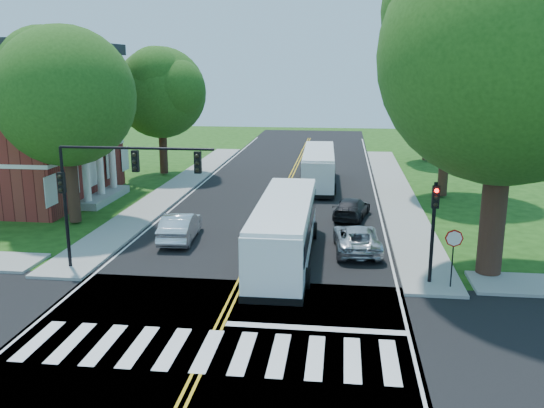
% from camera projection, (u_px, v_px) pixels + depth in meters
% --- Properties ---
extents(ground, '(140.00, 140.00, 0.00)m').
position_uv_depth(ground, '(211.00, 344.00, 19.70)').
color(ground, '#1A4110').
rests_on(ground, ground).
extents(road, '(14.00, 96.00, 0.01)m').
position_uv_depth(road, '(274.00, 213.00, 37.06)').
color(road, black).
rests_on(road, ground).
extents(cross_road, '(60.00, 12.00, 0.01)m').
position_uv_depth(cross_road, '(211.00, 344.00, 19.70)').
color(cross_road, black).
rests_on(cross_road, ground).
extents(center_line, '(0.36, 70.00, 0.01)m').
position_uv_depth(center_line, '(280.00, 199.00, 40.92)').
color(center_line, gold).
rests_on(center_line, road).
extents(edge_line_w, '(0.12, 70.00, 0.01)m').
position_uv_depth(edge_line_w, '(187.00, 196.00, 41.72)').
color(edge_line_w, silver).
rests_on(edge_line_w, road).
extents(edge_line_e, '(0.12, 70.00, 0.01)m').
position_uv_depth(edge_line_e, '(377.00, 201.00, 40.11)').
color(edge_line_e, silver).
rests_on(edge_line_e, road).
extents(crosswalk, '(12.60, 3.00, 0.01)m').
position_uv_depth(crosswalk, '(208.00, 350.00, 19.22)').
color(crosswalk, silver).
rests_on(crosswalk, road).
extents(stop_bar, '(6.60, 0.40, 0.01)m').
position_uv_depth(stop_bar, '(315.00, 328.00, 20.83)').
color(stop_bar, silver).
rests_on(stop_bar, road).
extents(sidewalk_nw, '(2.60, 40.00, 0.15)m').
position_uv_depth(sidewalk_nw, '(179.00, 186.00, 44.78)').
color(sidewalk_nw, gray).
rests_on(sidewalk_nw, ground).
extents(sidewalk_ne, '(2.60, 40.00, 0.15)m').
position_uv_depth(sidewalk_ne, '(395.00, 192.00, 42.82)').
color(sidewalk_ne, gray).
rests_on(sidewalk_ne, ground).
extents(tree_ne_big, '(10.80, 10.80, 14.91)m').
position_uv_depth(tree_ne_big, '(508.00, 57.00, 23.84)').
color(tree_ne_big, '#371E16').
rests_on(tree_ne_big, ground).
extents(tree_west_near, '(8.00, 8.00, 11.40)m').
position_uv_depth(tree_west_near, '(65.00, 97.00, 32.79)').
color(tree_west_near, '#371E16').
rests_on(tree_west_near, ground).
extents(tree_west_far, '(7.60, 7.60, 10.67)m').
position_uv_depth(tree_west_far, '(161.00, 93.00, 48.29)').
color(tree_west_far, '#371E16').
rests_on(tree_west_far, ground).
extents(tree_east_mid, '(8.40, 8.40, 11.93)m').
position_uv_depth(tree_east_mid, '(449.00, 86.00, 39.63)').
color(tree_east_mid, '#371E16').
rests_on(tree_east_mid, ground).
extents(tree_east_far, '(7.20, 7.20, 10.34)m').
position_uv_depth(tree_east_far, '(430.00, 91.00, 55.18)').
color(tree_east_far, '#371E16').
rests_on(tree_east_far, ground).
extents(signal_nw, '(7.15, 0.46, 5.66)m').
position_uv_depth(signal_nw, '(112.00, 179.00, 25.56)').
color(signal_nw, black).
rests_on(signal_nw, ground).
extents(signal_ne, '(0.30, 0.46, 4.40)m').
position_uv_depth(signal_ne, '(434.00, 219.00, 24.24)').
color(signal_ne, black).
rests_on(signal_ne, ground).
extents(stop_sign, '(0.76, 0.08, 2.53)m').
position_uv_depth(stop_sign, '(454.00, 244.00, 23.92)').
color(stop_sign, black).
rests_on(stop_sign, ground).
extents(bus_lead, '(2.89, 11.64, 3.00)m').
position_uv_depth(bus_lead, '(285.00, 229.00, 27.68)').
color(bus_lead, white).
rests_on(bus_lead, road).
extents(bus_follow, '(2.91, 11.01, 2.83)m').
position_uv_depth(bus_follow, '(319.00, 167.00, 45.13)').
color(bus_follow, white).
rests_on(bus_follow, road).
extents(hatchback, '(1.92, 4.70, 1.52)m').
position_uv_depth(hatchback, '(180.00, 227.00, 31.15)').
color(hatchback, silver).
rests_on(hatchback, road).
extents(suv, '(2.55, 4.97, 1.34)m').
position_uv_depth(suv, '(357.00, 238.00, 29.33)').
color(suv, '#B9BBC1').
rests_on(suv, road).
extents(dark_sedan, '(2.61, 4.61, 1.26)m').
position_uv_depth(dark_sedan, '(352.00, 208.00, 35.67)').
color(dark_sedan, black).
rests_on(dark_sedan, road).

